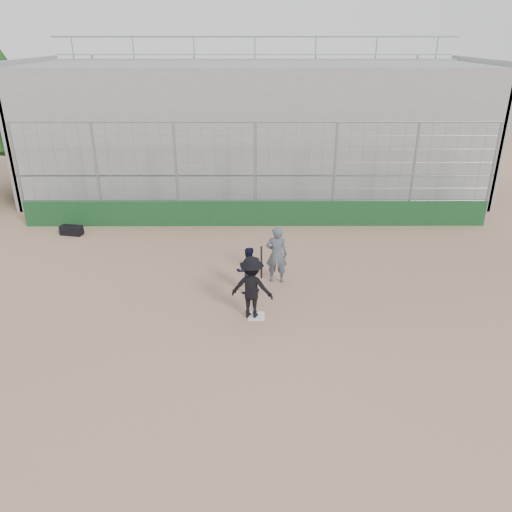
{
  "coord_description": "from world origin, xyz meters",
  "views": [
    {
      "loc": [
        -0.05,
        -11.53,
        6.92
      ],
      "look_at": [
        0.0,
        1.4,
        1.15
      ],
      "focal_mm": 35.0,
      "sensor_mm": 36.0,
      "label": 1
    }
  ],
  "objects_px": {
    "umpire": "(277,257)",
    "catcher_crouched": "(248,278)",
    "batter_at_plate": "(252,287)",
    "equipment_bag": "(72,230)"
  },
  "relations": [
    {
      "from": "catcher_crouched",
      "to": "umpire",
      "type": "relative_size",
      "value": 0.62
    },
    {
      "from": "catcher_crouched",
      "to": "umpire",
      "type": "height_order",
      "value": "umpire"
    },
    {
      "from": "equipment_bag",
      "to": "umpire",
      "type": "bearing_deg",
      "value": -27.33
    },
    {
      "from": "batter_at_plate",
      "to": "catcher_crouched",
      "type": "relative_size",
      "value": 1.9
    },
    {
      "from": "equipment_bag",
      "to": "batter_at_plate",
      "type": "bearing_deg",
      "value": -41.21
    },
    {
      "from": "catcher_crouched",
      "to": "equipment_bag",
      "type": "bearing_deg",
      "value": 145.23
    },
    {
      "from": "catcher_crouched",
      "to": "umpire",
      "type": "xyz_separation_m",
      "value": [
        0.85,
        0.75,
        0.31
      ]
    },
    {
      "from": "catcher_crouched",
      "to": "equipment_bag",
      "type": "xyz_separation_m",
      "value": [
        -6.69,
        4.64,
        -0.31
      ]
    },
    {
      "from": "umpire",
      "to": "batter_at_plate",
      "type": "bearing_deg",
      "value": 76.16
    },
    {
      "from": "umpire",
      "to": "catcher_crouched",
      "type": "bearing_deg",
      "value": 47.06
    }
  ]
}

